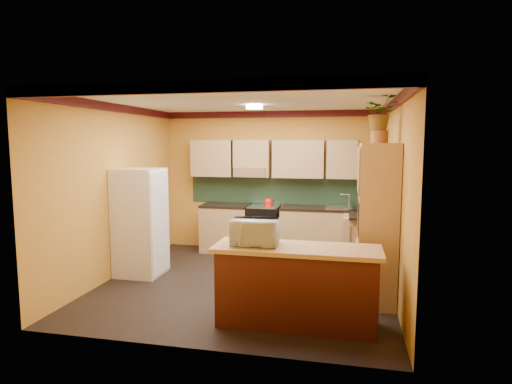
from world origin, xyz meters
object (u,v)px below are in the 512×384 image
Objects in this scene: stove at (264,230)px; breakfast_bar at (296,288)px; base_cabinets_back at (296,232)px; pantry at (377,223)px; fridge at (140,222)px; microwave at (255,232)px.

breakfast_bar is at bearing -72.16° from stove.
pantry reaches higher than base_cabinets_back.
stove is 0.54× the size of fridge.
microwave reaches higher than base_cabinets_back.
base_cabinets_back is at bearing 96.86° from breakfast_bar.
pantry is at bearing 46.89° from breakfast_bar.
stove is 3.20m from microwave.
stove reaches higher than breakfast_bar.
base_cabinets_back is 6.79× the size of microwave.
microwave is (0.51, -3.10, 0.62)m from stove.
fridge is 3.04m from breakfast_bar.
fridge reaches higher than stove.
microwave is at bearing -144.97° from pantry.
base_cabinets_back is at bearing 121.90° from pantry.
fridge is 2.59m from microwave.
pantry is at bearing -47.39° from stove.
stove reaches higher than base_cabinets_back.
fridge reaches higher than base_cabinets_back.
pantry is (1.93, -2.10, 0.59)m from stove.
microwave is at bearing -92.15° from base_cabinets_back.
fridge reaches higher than microwave.
pantry is 1.50m from breakfast_bar.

